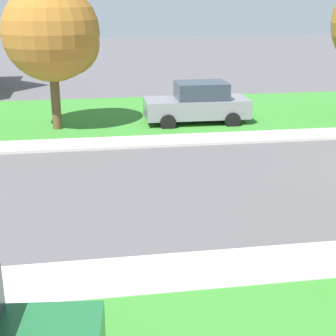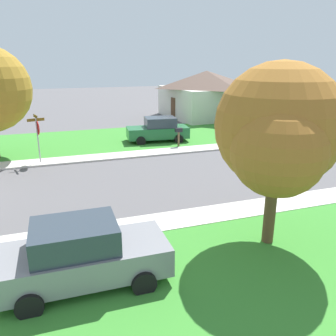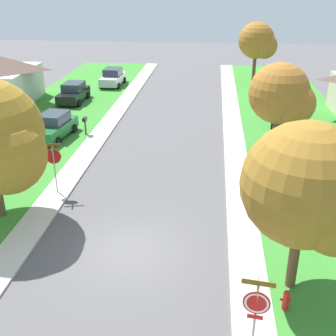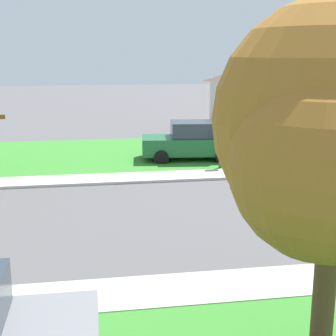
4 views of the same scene
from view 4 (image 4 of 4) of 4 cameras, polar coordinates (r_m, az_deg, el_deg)
sidewalk_east at (r=11.08m, az=13.64°, el=-12.59°), size 1.40×56.00×0.10m
sidewalk_west at (r=19.57m, az=3.04°, el=-0.84°), size 1.40×56.00×0.10m
lawn_west at (r=24.07m, az=0.67°, el=1.82°), size 8.00×56.00×0.08m
car_green_behind_trees at (r=22.32m, az=2.69°, el=3.08°), size 2.38×4.47×1.76m
tree_sidewalk_near at (r=7.50m, az=18.59°, el=3.87°), size 3.97×3.69×5.65m
house_left_setback at (r=33.16m, az=13.05°, el=8.71°), size 9.43×8.30×4.60m
mailbox at (r=20.60m, az=6.04°, el=2.55°), size 0.24×0.48×1.31m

